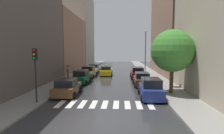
{
  "coord_description": "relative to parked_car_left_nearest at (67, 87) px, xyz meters",
  "views": [
    {
      "loc": [
        1.28,
        -10.64,
        4.31
      ],
      "look_at": [
        -0.43,
        23.43,
        1.17
      ],
      "focal_mm": 29.17,
      "sensor_mm": 36.0,
      "label": 1
    }
  ],
  "objects": [
    {
      "name": "building_right_mid",
      "position": [
        14.89,
        16.34,
        9.46
      ],
      "size": [
        6.0,
        17.17,
        20.42
      ],
      "primitive_type": "cube",
      "color": "#8C6B56",
      "rests_on": "ground"
    },
    {
      "name": "parked_car_right_third",
      "position": [
        7.7,
        11.01,
        0.06
      ],
      "size": [
        2.09,
        4.72,
        1.74
      ],
      "rotation": [
        0.0,
        0.0,
        1.57
      ],
      "color": "maroon",
      "rests_on": "ground"
    },
    {
      "name": "parked_car_left_second",
      "position": [
        0.0,
        6.49,
        0.06
      ],
      "size": [
        2.13,
        4.47,
        1.73
      ],
      "rotation": [
        0.0,
        0.0,
        1.54
      ],
      "color": "#0C4C2D",
      "rests_on": "ground"
    },
    {
      "name": "building_left_far",
      "position": [
        -7.11,
        38.25,
        9.62
      ],
      "size": [
        6.0,
        15.44,
        20.73
      ],
      "primitive_type": "cube",
      "color": "#9E9384",
      "rests_on": "ground"
    },
    {
      "name": "building_left_near",
      "position": [
        -7.11,
        2.11,
        7.17
      ],
      "size": [
        6.0,
        19.58,
        15.85
      ],
      "primitive_type": "cube",
      "color": "#564C47",
      "rests_on": "ground"
    },
    {
      "name": "parked_car_right_second",
      "position": [
        7.71,
        5.08,
        0.02
      ],
      "size": [
        2.0,
        4.11,
        1.64
      ],
      "rotation": [
        0.0,
        0.0,
        1.57
      ],
      "color": "brown",
      "rests_on": "ground"
    },
    {
      "name": "parked_car_left_nearest",
      "position": [
        0.0,
        0.0,
        0.0
      ],
      "size": [
        2.23,
        4.25,
        1.59
      ],
      "rotation": [
        0.0,
        0.0,
        1.6
      ],
      "color": "brown",
      "rests_on": "ground"
    },
    {
      "name": "taxi_midroad",
      "position": [
        2.61,
        14.2,
        0.02
      ],
      "size": [
        2.19,
        4.7,
        1.81
      ],
      "rotation": [
        0.0,
        0.0,
        1.6
      ],
      "color": "yellow",
      "rests_on": "ground"
    },
    {
      "name": "lamp_post_right",
      "position": [
        9.44,
        15.37,
        3.71
      ],
      "size": [
        0.6,
        0.28,
        7.54
      ],
      "color": "#595B60",
      "rests_on": "sidewalk_right"
    },
    {
      "name": "pedestrian_foreground",
      "position": [
        10.87,
        3.8,
        0.85
      ],
      "size": [
        1.02,
        1.02,
        1.99
      ],
      "rotation": [
        0.0,
        0.0,
        5.84
      ],
      "color": "navy",
      "rests_on": "sidewalk_right"
    },
    {
      "name": "parked_car_left_third",
      "position": [
        -0.03,
        12.02,
        0.08
      ],
      "size": [
        2.23,
        4.59,
        1.78
      ],
      "rotation": [
        0.0,
        0.0,
        1.53
      ],
      "color": "#B2B7BF",
      "rests_on": "ground"
    },
    {
      "name": "parked_car_left_fourth",
      "position": [
        -0.05,
        18.2,
        0.03
      ],
      "size": [
        2.08,
        4.56,
        1.67
      ],
      "rotation": [
        0.0,
        0.0,
        1.55
      ],
      "color": "#B2B7BF",
      "rests_on": "ground"
    },
    {
      "name": "crosswalk_stripes",
      "position": [
        3.89,
        -2.85,
        -0.74
      ],
      "size": [
        7.65,
        2.2,
        0.01
      ],
      "color": "silver",
      "rests_on": "ground"
    },
    {
      "name": "pedestrian_near_tree",
      "position": [
        -3.02,
        10.4,
        0.81
      ],
      "size": [
        1.17,
        1.17,
        1.83
      ],
      "rotation": [
        0.0,
        0.0,
        1.13
      ],
      "color": "#38513D",
      "rests_on": "sidewalk_left"
    },
    {
      "name": "parked_car_right_nearest",
      "position": [
        7.85,
        -0.71,
        0.09
      ],
      "size": [
        2.08,
        4.28,
        1.82
      ],
      "rotation": [
        0.0,
        0.0,
        1.56
      ],
      "color": "navy",
      "rests_on": "ground"
    },
    {
      "name": "sidewalk_left",
      "position": [
        -2.61,
        17.67,
        -0.67
      ],
      "size": [
        3.0,
        72.0,
        0.15
      ],
      "primitive_type": "cube",
      "color": "gray",
      "rests_on": "ground"
    },
    {
      "name": "sidewalk_right",
      "position": [
        10.39,
        17.67,
        -0.67
      ],
      "size": [
        3.0,
        72.0,
        0.15
      ],
      "primitive_type": "cube",
      "color": "gray",
      "rests_on": "ground"
    },
    {
      "name": "street_tree_right",
      "position": [
        10.08,
        0.8,
        3.5
      ],
      "size": [
        4.08,
        4.08,
        6.15
      ],
      "color": "#513823",
      "rests_on": "sidewalk_right"
    },
    {
      "name": "traffic_light_left_corner",
      "position": [
        -1.56,
        -3.1,
        2.54
      ],
      "size": [
        0.3,
        0.42,
        4.3
      ],
      "color": "black",
      "rests_on": "sidewalk_left"
    },
    {
      "name": "building_left_mid",
      "position": [
        -7.11,
        21.05,
        5.02
      ],
      "size": [
        6.0,
        17.64,
        11.54
      ],
      "primitive_type": "cube",
      "color": "#8C6B56",
      "rests_on": "ground"
    },
    {
      "name": "ground_plane",
      "position": [
        3.89,
        17.67,
        -0.77
      ],
      "size": [
        28.0,
        72.0,
        0.04
      ],
      "primitive_type": "cube",
      "color": "#2C2C2F"
    }
  ]
}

